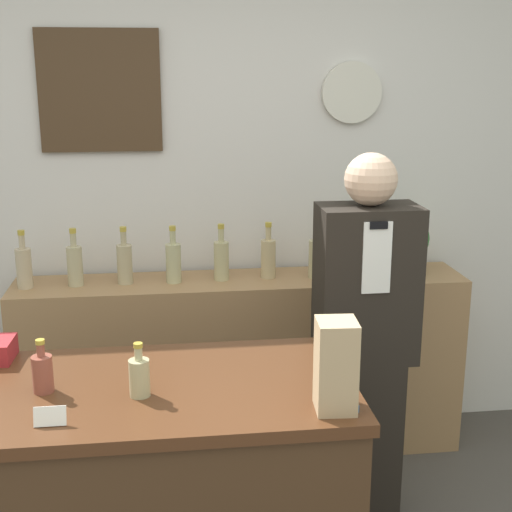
% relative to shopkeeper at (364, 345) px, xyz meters
% --- Properties ---
extents(back_wall, '(5.20, 0.09, 2.70)m').
position_rel_shopkeeper_xyz_m(back_wall, '(-0.59, 0.87, 0.56)').
color(back_wall, silver).
rests_on(back_wall, ground_plane).
extents(back_shelf, '(2.20, 0.37, 0.91)m').
position_rel_shopkeeper_xyz_m(back_shelf, '(-0.44, 0.63, -0.34)').
color(back_shelf, '#9E754C').
rests_on(back_shelf, ground_plane).
extents(shopkeeper, '(0.40, 0.25, 1.59)m').
position_rel_shopkeeper_xyz_m(shopkeeper, '(0.00, 0.00, 0.00)').
color(shopkeeper, black).
rests_on(shopkeeper, ground_plane).
extents(potted_plant, '(0.22, 0.22, 0.30)m').
position_rel_shopkeeper_xyz_m(potted_plant, '(0.37, 0.60, 0.28)').
color(potted_plant, '#9E998E').
rests_on(potted_plant, back_shelf).
extents(paper_bag, '(0.12, 0.13, 0.27)m').
position_rel_shopkeeper_xyz_m(paper_bag, '(-0.32, -0.82, 0.28)').
color(paper_bag, tan).
rests_on(paper_bag, display_counter).
extents(tape_dispenser, '(0.09, 0.06, 0.07)m').
position_rel_shopkeeper_xyz_m(tape_dispenser, '(-0.30, -0.82, 0.17)').
color(tape_dispenser, '#2D66A8').
rests_on(tape_dispenser, display_counter).
extents(price_card_right, '(0.09, 0.02, 0.06)m').
position_rel_shopkeeper_xyz_m(price_card_right, '(-1.14, -0.81, 0.17)').
color(price_card_right, white).
rests_on(price_card_right, display_counter).
extents(counter_bottle_1, '(0.06, 0.06, 0.17)m').
position_rel_shopkeeper_xyz_m(counter_bottle_1, '(-1.19, -0.59, 0.21)').
color(counter_bottle_1, brown).
rests_on(counter_bottle_1, display_counter).
extents(counter_bottle_2, '(0.06, 0.06, 0.17)m').
position_rel_shopkeeper_xyz_m(counter_bottle_2, '(-0.89, -0.65, 0.21)').
color(counter_bottle_2, tan).
rests_on(counter_bottle_2, display_counter).
extents(shelf_bottle_0, '(0.07, 0.07, 0.28)m').
position_rel_shopkeeper_xyz_m(shelf_bottle_0, '(-1.46, 0.62, 0.22)').
color(shelf_bottle_0, tan).
rests_on(shelf_bottle_0, back_shelf).
extents(shelf_bottle_1, '(0.07, 0.07, 0.28)m').
position_rel_shopkeeper_xyz_m(shelf_bottle_1, '(-1.23, 0.63, 0.22)').
color(shelf_bottle_1, tan).
rests_on(shelf_bottle_1, back_shelf).
extents(shelf_bottle_2, '(0.07, 0.07, 0.28)m').
position_rel_shopkeeper_xyz_m(shelf_bottle_2, '(-1.00, 0.63, 0.22)').
color(shelf_bottle_2, tan).
rests_on(shelf_bottle_2, back_shelf).
extents(shelf_bottle_3, '(0.07, 0.07, 0.28)m').
position_rel_shopkeeper_xyz_m(shelf_bottle_3, '(-0.77, 0.62, 0.22)').
color(shelf_bottle_3, tan).
rests_on(shelf_bottle_3, back_shelf).
extents(shelf_bottle_4, '(0.07, 0.07, 0.28)m').
position_rel_shopkeeper_xyz_m(shelf_bottle_4, '(-0.54, 0.63, 0.22)').
color(shelf_bottle_4, tan).
rests_on(shelf_bottle_4, back_shelf).
extents(shelf_bottle_5, '(0.07, 0.07, 0.28)m').
position_rel_shopkeeper_xyz_m(shelf_bottle_5, '(-0.31, 0.64, 0.22)').
color(shelf_bottle_5, tan).
rests_on(shelf_bottle_5, back_shelf).
extents(shelf_bottle_6, '(0.07, 0.07, 0.28)m').
position_rel_shopkeeper_xyz_m(shelf_bottle_6, '(-0.08, 0.61, 0.22)').
color(shelf_bottle_6, tan).
rests_on(shelf_bottle_6, back_shelf).
extents(shelf_bottle_7, '(0.07, 0.07, 0.28)m').
position_rel_shopkeeper_xyz_m(shelf_bottle_7, '(0.15, 0.62, 0.22)').
color(shelf_bottle_7, tan).
rests_on(shelf_bottle_7, back_shelf).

